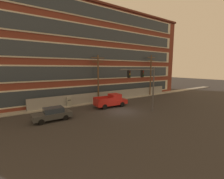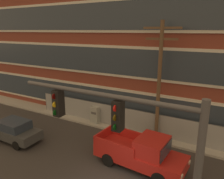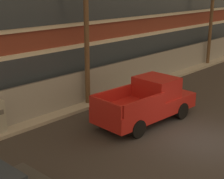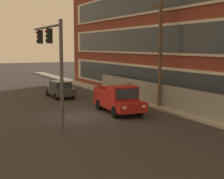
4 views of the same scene
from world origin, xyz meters
name	(u,v)px [view 1 (image 1 of 4)]	position (x,y,z in m)	size (l,w,h in m)	color
ground_plane	(122,111)	(0.00, 0.00, 0.00)	(160.00, 160.00, 0.00)	#333030
sidewalk_building_side	(99,102)	(0.00, 7.10, 0.08)	(80.00, 1.66, 0.16)	#9E9B93
brick_mill_building	(84,55)	(-0.09, 13.19, 8.87)	(45.80, 11.11, 17.72)	brown
chain_link_fence	(113,95)	(3.12, 7.08, 0.96)	(29.26, 0.06, 1.89)	gray
traffic_signal_mast	(145,81)	(2.03, -2.31, 4.47)	(5.99, 0.43, 6.28)	#4C4C51
pickup_truck_red	(111,101)	(0.18, 3.10, 0.96)	(5.42, 2.38, 2.05)	#AD1E19
sedan_dark_grey	(53,114)	(-9.14, 1.58, 0.80)	(4.34, 1.86, 1.56)	#383A3D
utility_pole_near_corner	(98,77)	(-0.18, 6.81, 4.68)	(2.52, 0.26, 8.43)	brown
utility_pole_midblock	(151,74)	(13.11, 6.75, 4.93)	(2.22, 0.26, 9.01)	brown
electrical_cabinet	(69,102)	(-5.53, 6.81, 0.79)	(0.69, 0.46, 1.57)	#939993
pedestrian_near_cabinet	(76,99)	(-4.24, 7.20, 0.97)	(0.41, 0.25, 1.69)	navy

